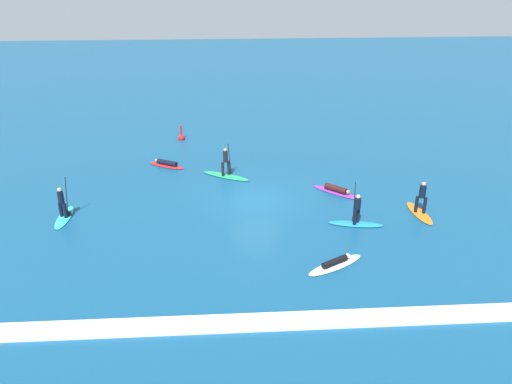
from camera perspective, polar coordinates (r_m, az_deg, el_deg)
The scene contains 10 objects.
ground_plane at distance 28.89m, azimuth 0.00°, elevation -0.90°, with size 120.00×120.00×0.00m, color navy.
surfer_on_red_board at distance 33.98m, azimuth -9.91°, elevation 3.08°, with size 2.60×1.85×0.42m.
surfer_on_blue_board at distance 26.61m, azimuth 11.06°, elevation -2.78°, with size 2.82×1.12×2.23m.
surfer_on_white_board at distance 23.25m, azimuth 8.83°, elevation -7.84°, with size 2.92×2.09×0.39m.
surfer_on_teal_board at distance 28.58m, azimuth -20.62°, elevation -1.92°, with size 0.71×2.64×2.30m.
surfer_on_purple_board at distance 30.05m, azimuth 8.93°, elevation 0.18°, with size 2.68×2.52×0.44m.
surfer_on_green_board at distance 31.84m, azimuth -3.36°, elevation 2.37°, with size 3.09×2.19×2.16m.
surfer_on_orange_board at distance 28.53m, azimuth 17.79°, elevation -1.45°, with size 0.99×2.75×1.86m.
marker_buoy at distance 38.80m, azimuth -8.28°, elevation 6.04°, with size 0.50×0.50×1.22m.
wave_crest at distance 19.83m, azimuth 1.97°, elevation -14.19°, with size 20.58×0.90×0.18m, color white.
Camera 1 is at (-1.62, -25.94, 12.62)m, focal length 36.03 mm.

